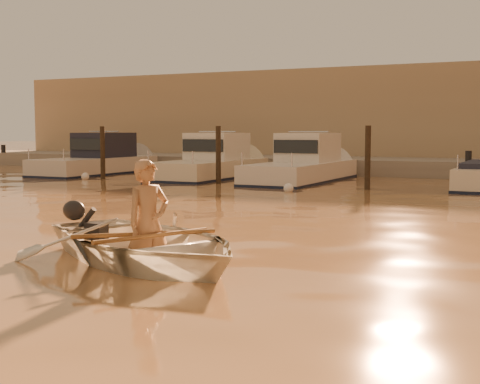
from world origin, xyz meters
The scene contains 17 objects.
ground_plane centered at (0.00, 0.00, 0.00)m, with size 160.00×160.00×0.00m, color #8D5D38.
dinghy centered at (0.20, 0.98, 0.28)m, with size 2.78×3.90×0.81m, color silver.
person centered at (0.29, 0.94, 0.58)m, with size 0.64×0.42×1.75m, color #A37751.
outboard_motor centered at (-1.16, 1.61, 0.28)m, with size 0.90×0.40×0.70m, color black, non-canonical shape.
oar_port centered at (0.43, 0.88, 0.42)m, with size 0.06×0.06×2.10m, color brown.
oar_starboard centered at (0.25, 0.96, 0.42)m, with size 0.06×0.06×2.10m, color brown.
moored_boat_0 centered at (-12.61, 16.00, 0.62)m, with size 2.19×6.99×1.75m, color beige, non-canonical shape.
moored_boat_1 centered at (-7.05, 16.00, 0.62)m, with size 2.29×6.79×1.75m, color beige, non-canonical shape.
moored_boat_2 centered at (-3.25, 16.00, 0.62)m, with size 2.18×7.33×1.75m, color silver, non-canonical shape.
piling_0 centered at (-10.50, 13.80, 0.90)m, with size 0.18×0.18×2.20m, color #2D2319.
piling_1 centered at (-5.50, 13.80, 0.90)m, with size 0.18×0.18×2.20m, color #2D2319.
piling_2 centered at (-0.20, 13.80, 0.90)m, with size 0.18×0.18×2.20m, color #2D2319.
fender_a centered at (-11.02, 13.39, 0.10)m, with size 0.30×0.30×0.30m, color white.
fender_b centered at (-6.94, 13.97, 0.10)m, with size 0.30×0.30×0.30m, color red.
fender_c centered at (-2.14, 12.02, 0.10)m, with size 0.30×0.30×0.30m, color white.
quay centered at (0.00, 21.50, 0.15)m, with size 52.00×4.00×1.00m, color gray.
waterfront_building centered at (0.00, 27.00, 2.40)m, with size 46.00×7.00×4.80m, color #9E8466.
Camera 1 is at (5.47, -6.68, 1.85)m, focal length 50.00 mm.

